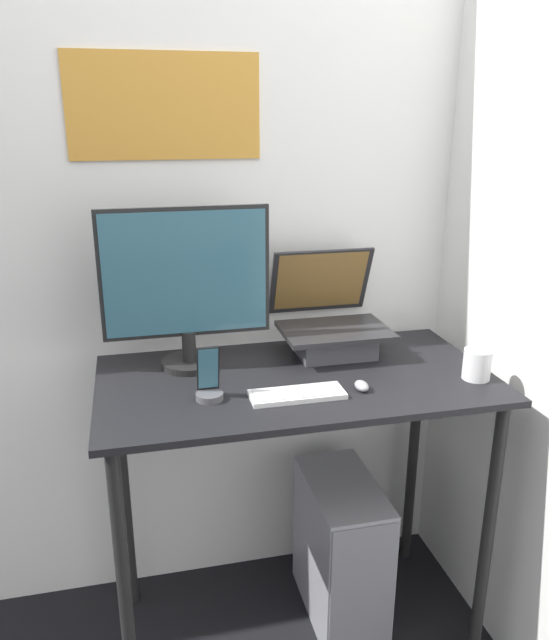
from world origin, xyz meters
The scene contains 9 objects.
wall_back centered at (0.00, 0.69, 1.30)m, with size 6.00×0.06×2.60m.
desk centered at (0.00, 0.30, 0.80)m, with size 1.15×0.61×0.93m.
laptop centered at (0.16, 0.48, 1.01)m, with size 0.34×0.33×0.31m.
monitor centered at (-0.30, 0.46, 1.18)m, with size 0.50×0.17×0.48m.
keyboard centered at (-0.03, 0.17, 0.94)m, with size 0.26×0.09×0.02m.
mouse centered at (0.15, 0.17, 0.94)m, with size 0.04×0.06×0.03m.
cell_phone centered at (-0.27, 0.21, 0.97)m, with size 0.07×0.07×0.15m.
computer_tower centered at (0.18, 0.35, 0.25)m, with size 0.22×0.42×0.51m.
mug centered at (0.50, 0.17, 0.97)m, with size 0.08×0.08×0.09m.
Camera 1 is at (-0.45, -1.32, 1.66)m, focal length 35.00 mm.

